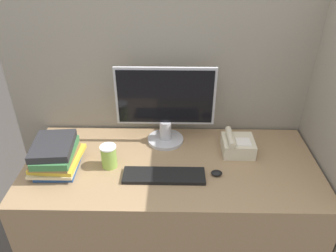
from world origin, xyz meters
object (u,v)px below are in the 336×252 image
at_px(mouse, 217,173).
at_px(monitor, 165,107).
at_px(coffee_cup, 109,156).
at_px(keyboard, 164,176).
at_px(book_stack, 56,156).
at_px(desk_telephone, 237,145).

bearing_deg(mouse, monitor, 130.99).
bearing_deg(mouse, coffee_cup, 173.44).
bearing_deg(keyboard, book_stack, 173.36).
bearing_deg(coffee_cup, mouse, -6.56).
xyz_separation_m(mouse, desk_telephone, (0.14, 0.21, 0.03)).
bearing_deg(book_stack, mouse, -3.06).
xyz_separation_m(monitor, keyboard, (0.00, -0.34, -0.22)).
bearing_deg(coffee_cup, keyboard, -16.34).
bearing_deg(monitor, keyboard, -89.89).
xyz_separation_m(monitor, desk_telephone, (0.41, -0.11, -0.19)).
bearing_deg(monitor, coffee_cup, -139.72).
xyz_separation_m(keyboard, book_stack, (-0.57, 0.07, 0.07)).
relative_size(book_stack, desk_telephone, 1.64).
bearing_deg(mouse, keyboard, -175.55).
height_order(monitor, coffee_cup, monitor).
distance_m(keyboard, mouse, 0.28).
distance_m(monitor, book_stack, 0.65).
bearing_deg(monitor, mouse, -49.01).
relative_size(monitor, mouse, 9.50).
height_order(keyboard, book_stack, book_stack).
height_order(coffee_cup, desk_telephone, coffee_cup).
height_order(coffee_cup, book_stack, book_stack).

